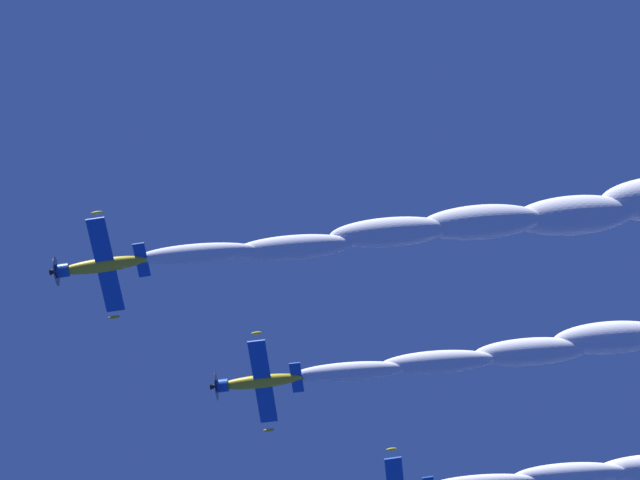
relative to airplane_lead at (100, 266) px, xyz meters
name	(u,v)px	position (x,y,z in m)	size (l,w,h in m)	color
airplane_lead	(100,266)	(0.00, 0.00, 0.00)	(7.99, 7.18, 2.84)	gold
airplane_left_wingman	(257,382)	(-13.30, 7.30, 1.65)	(7.96, 7.18, 2.52)	gold
smoke_trail_lead	(579,211)	(-6.88, 33.67, 1.61)	(12.23, 48.94, 4.61)	white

